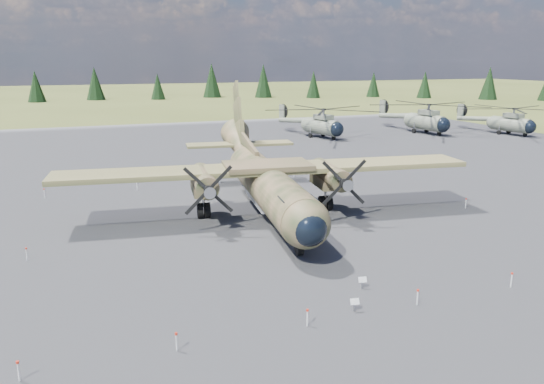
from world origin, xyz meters
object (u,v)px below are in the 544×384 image
object	(u,v)px
transport_plane	(264,175)
helicopter_near	(321,117)
helicopter_far	(511,116)
helicopter_mid	(426,112)

from	to	relation	value
transport_plane	helicopter_near	bearing A→B (deg)	65.84
transport_plane	helicopter_far	bearing A→B (deg)	36.11
helicopter_near	helicopter_mid	xyz separation A→B (m)	(18.37, -1.60, 0.22)
transport_plane	helicopter_mid	world-z (taller)	transport_plane
transport_plane	helicopter_mid	size ratio (longest dim) A/B	1.34
helicopter_near	helicopter_far	size ratio (longest dim) A/B	1.06
helicopter_near	helicopter_far	world-z (taller)	helicopter_near
transport_plane	helicopter_mid	bearing A→B (deg)	47.98
helicopter_mid	helicopter_far	xyz separation A→B (m)	(12.00, -6.06, -0.38)
transport_plane	helicopter_far	world-z (taller)	transport_plane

